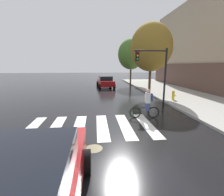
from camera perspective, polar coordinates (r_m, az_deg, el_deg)
The scene contains 10 objects.
ground_plane at distance 8.10m, azimuth -5.52°, elevation -10.09°, with size 120.00×120.00×0.00m, color black.
crosswalk_stripes at distance 8.11m, azimuth -7.54°, elevation -10.08°, with size 6.24×3.45×0.01m.
manhole_cover at distance 6.16m, azimuth -6.48°, elevation -17.39°, with size 0.64×0.64×0.01m, color #473D1E.
sedan_near at distance 3.59m, azimuth -28.45°, elevation -27.01°, with size 2.18×4.61×1.59m.
sedan_mid at distance 21.93m, azimuth -2.36°, elevation 5.86°, with size 2.41×4.68×1.58m.
cyclist at distance 9.30m, azimuth 12.27°, elevation -2.01°, with size 1.71×0.38×1.69m.
traffic_light_near at distance 12.29m, azimuth 14.96°, elevation 10.61°, with size 2.47×0.28×4.20m.
fire_hydrant at distance 14.36m, azimuth 20.94°, elevation 0.96°, with size 0.33×0.22×0.78m.
street_tree_near at distance 15.90m, azimuth 13.76°, elevation 17.07°, with size 3.83×3.83×6.81m.
street_tree_mid at distance 24.19m, azimuth 6.79°, elevation 15.18°, with size 3.79×3.79×6.74m.
Camera 1 is at (-0.01, -7.54, 2.98)m, focal length 25.74 mm.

